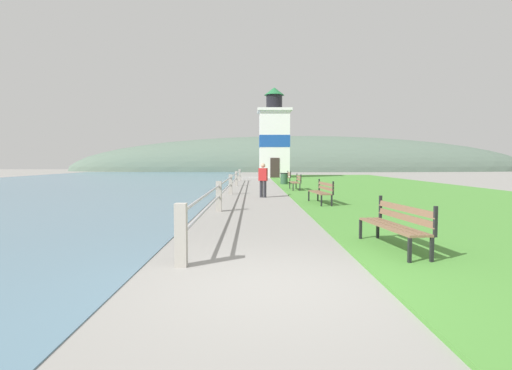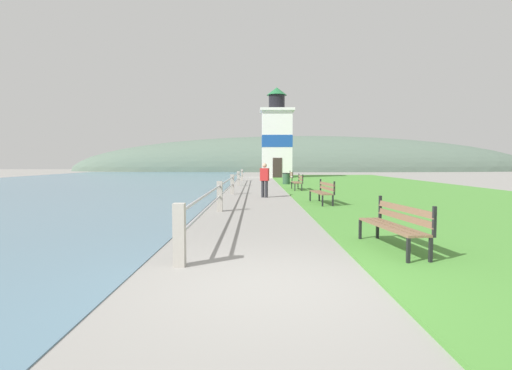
{
  "view_description": "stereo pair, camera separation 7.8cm",
  "coord_description": "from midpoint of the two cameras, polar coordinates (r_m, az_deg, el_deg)",
  "views": [
    {
      "loc": [
        -0.25,
        -5.14,
        1.63
      ],
      "look_at": [
        -0.07,
        17.51,
        0.3
      ],
      "focal_mm": 28.0,
      "sensor_mm": 36.0,
      "label": 1
    },
    {
      "loc": [
        -0.17,
        -5.14,
        1.63
      ],
      "look_at": [
        -0.07,
        17.51,
        0.3
      ],
      "focal_mm": 28.0,
      "sensor_mm": 36.0,
      "label": 2
    }
  ],
  "objects": [
    {
      "name": "seawall_railing",
      "position": [
        19.98,
        -3.58,
        0.37
      ],
      "size": [
        0.18,
        27.73,
        0.99
      ],
      "color": "#A8A399",
      "rests_on": "ground_plane"
    },
    {
      "name": "grass_verge",
      "position": [
        23.3,
        18.98,
        -0.76
      ],
      "size": [
        12.0,
        50.39,
        0.06
      ],
      "color": "#4C8E38",
      "rests_on": "ground_plane"
    },
    {
      "name": "park_bench_near",
      "position": [
        7.64,
        19.36,
        -5.06
      ],
      "size": [
        0.72,
        2.04,
        0.94
      ],
      "rotation": [
        0.0,
        0.0,
        3.27
      ],
      "color": "brown",
      "rests_on": "ground_plane"
    },
    {
      "name": "park_bench_midway",
      "position": [
        15.19,
        9.45,
        -0.81
      ],
      "size": [
        0.65,
        2.01,
        0.94
      ],
      "rotation": [
        0.0,
        0.0,
        3.23
      ],
      "color": "brown",
      "rests_on": "ground_plane"
    },
    {
      "name": "distant_hillside",
      "position": [
        69.24,
        6.55,
        2.0
      ],
      "size": [
        80.0,
        16.0,
        12.0
      ],
      "color": "#566B5B",
      "rests_on": "ground_plane"
    },
    {
      "name": "trash_bin",
      "position": [
        27.89,
        4.15,
        0.87
      ],
      "size": [
        0.54,
        0.54,
        0.84
      ],
      "color": "#2D5138",
      "rests_on": "ground_plane"
    },
    {
      "name": "ground_plane",
      "position": [
        5.4,
        2.07,
        -14.26
      ],
      "size": [
        160.0,
        160.0,
        0.0
      ],
      "primitive_type": "plane",
      "color": "gray"
    },
    {
      "name": "person_strolling",
      "position": [
        18.14,
        1.09,
        0.88
      ],
      "size": [
        0.43,
        0.32,
        1.56
      ],
      "rotation": [
        0.0,
        0.0,
        1.22
      ],
      "color": "#28282D",
      "rests_on": "ground_plane"
    },
    {
      "name": "park_bench_far",
      "position": [
        22.42,
        5.87,
        0.55
      ],
      "size": [
        0.49,
        1.82,
        0.94
      ],
      "rotation": [
        0.0,
        0.0,
        3.15
      ],
      "color": "brown",
      "rests_on": "ground_plane"
    },
    {
      "name": "park_bench_by_lighthouse",
      "position": [
        29.6,
        4.6,
        1.24
      ],
      "size": [
        0.52,
        1.79,
        0.94
      ],
      "rotation": [
        0.0,
        0.0,
        3.17
      ],
      "color": "brown",
      "rests_on": "ground_plane"
    },
    {
      "name": "lighthouse",
      "position": [
        40.75,
        2.75,
        6.57
      ],
      "size": [
        3.4,
        3.4,
        9.1
      ],
      "color": "white",
      "rests_on": "ground_plane"
    },
    {
      "name": "water_strip",
      "position": [
        25.94,
        -32.29,
        -0.75
      ],
      "size": [
        24.0,
        80.62,
        0.01
      ],
      "color": "slate",
      "rests_on": "ground_plane"
    }
  ]
}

